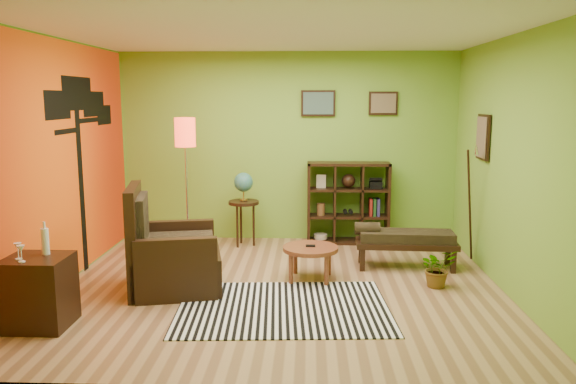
{
  "coord_description": "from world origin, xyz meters",
  "views": [
    {
      "loc": [
        0.33,
        -6.12,
        2.13
      ],
      "look_at": [
        0.08,
        0.29,
        1.05
      ],
      "focal_mm": 35.0,
      "sensor_mm": 36.0,
      "label": 1
    }
  ],
  "objects_px": {
    "coffee_table": "(310,251)",
    "globe_table": "(244,191)",
    "armchair": "(169,258)",
    "bench": "(404,239)",
    "side_cabinet": "(39,291)",
    "cube_shelf": "(349,203)",
    "potted_plant": "(437,272)",
    "floor_lamp": "(185,145)"
  },
  "relations": [
    {
      "from": "armchair",
      "to": "side_cabinet",
      "type": "bearing_deg",
      "value": -131.7
    },
    {
      "from": "armchair",
      "to": "side_cabinet",
      "type": "relative_size",
      "value": 1.2
    },
    {
      "from": "coffee_table",
      "to": "cube_shelf",
      "type": "xyz_separation_m",
      "value": [
        0.57,
        1.74,
        0.25
      ]
    },
    {
      "from": "side_cabinet",
      "to": "globe_table",
      "type": "bearing_deg",
      "value": 62.21
    },
    {
      "from": "side_cabinet",
      "to": "floor_lamp",
      "type": "bearing_deg",
      "value": 69.48
    },
    {
      "from": "coffee_table",
      "to": "side_cabinet",
      "type": "xyz_separation_m",
      "value": [
        -2.55,
        -1.48,
        -0.0
      ]
    },
    {
      "from": "armchair",
      "to": "potted_plant",
      "type": "distance_m",
      "value": 3.04
    },
    {
      "from": "globe_table",
      "to": "armchair",
      "type": "bearing_deg",
      "value": -107.81
    },
    {
      "from": "coffee_table",
      "to": "globe_table",
      "type": "xyz_separation_m",
      "value": [
        -0.96,
        1.52,
        0.47
      ]
    },
    {
      "from": "coffee_table",
      "to": "armchair",
      "type": "height_order",
      "value": "armchair"
    },
    {
      "from": "coffee_table",
      "to": "floor_lamp",
      "type": "distance_m",
      "value": 2.22
    },
    {
      "from": "armchair",
      "to": "cube_shelf",
      "type": "distance_m",
      "value": 3.04
    },
    {
      "from": "armchair",
      "to": "potted_plant",
      "type": "relative_size",
      "value": 2.64
    },
    {
      "from": "floor_lamp",
      "to": "cube_shelf",
      "type": "relative_size",
      "value": 1.56
    },
    {
      "from": "coffee_table",
      "to": "globe_table",
      "type": "distance_m",
      "value": 1.86
    },
    {
      "from": "cube_shelf",
      "to": "bench",
      "type": "xyz_separation_m",
      "value": [
        0.6,
        -1.23,
        -0.23
      ]
    },
    {
      "from": "bench",
      "to": "potted_plant",
      "type": "xyz_separation_m",
      "value": [
        0.27,
        -0.72,
        -0.2
      ]
    },
    {
      "from": "potted_plant",
      "to": "bench",
      "type": "bearing_deg",
      "value": 110.74
    },
    {
      "from": "armchair",
      "to": "globe_table",
      "type": "bearing_deg",
      "value": 72.19
    },
    {
      "from": "coffee_table",
      "to": "cube_shelf",
      "type": "relative_size",
      "value": 0.54
    },
    {
      "from": "potted_plant",
      "to": "floor_lamp",
      "type": "bearing_deg",
      "value": 160.17
    },
    {
      "from": "globe_table",
      "to": "potted_plant",
      "type": "xyz_separation_m",
      "value": [
        2.41,
        -1.73,
        -0.64
      ]
    },
    {
      "from": "cube_shelf",
      "to": "potted_plant",
      "type": "xyz_separation_m",
      "value": [
        0.88,
        -1.95,
        -0.43
      ]
    },
    {
      "from": "coffee_table",
      "to": "armchair",
      "type": "distance_m",
      "value": 1.63
    },
    {
      "from": "floor_lamp",
      "to": "bench",
      "type": "xyz_separation_m",
      "value": [
        2.82,
        -0.4,
        -1.15
      ]
    },
    {
      "from": "potted_plant",
      "to": "coffee_table",
      "type": "bearing_deg",
      "value": 171.95
    },
    {
      "from": "cube_shelf",
      "to": "bench",
      "type": "height_order",
      "value": "cube_shelf"
    },
    {
      "from": "side_cabinet",
      "to": "globe_table",
      "type": "relative_size",
      "value": 0.92
    },
    {
      "from": "armchair",
      "to": "bench",
      "type": "xyz_separation_m",
      "value": [
        2.75,
        0.91,
        0.01
      ]
    },
    {
      "from": "coffee_table",
      "to": "bench",
      "type": "xyz_separation_m",
      "value": [
        1.17,
        0.51,
        0.03
      ]
    },
    {
      "from": "side_cabinet",
      "to": "cube_shelf",
      "type": "height_order",
      "value": "cube_shelf"
    },
    {
      "from": "floor_lamp",
      "to": "bench",
      "type": "bearing_deg",
      "value": -8.01
    },
    {
      "from": "bench",
      "to": "coffee_table",
      "type": "bearing_deg",
      "value": -156.31
    },
    {
      "from": "coffee_table",
      "to": "cube_shelf",
      "type": "bearing_deg",
      "value": 71.98
    },
    {
      "from": "globe_table",
      "to": "potted_plant",
      "type": "distance_m",
      "value": 3.03
    },
    {
      "from": "bench",
      "to": "globe_table",
      "type": "bearing_deg",
      "value": 154.75
    },
    {
      "from": "side_cabinet",
      "to": "bench",
      "type": "height_order",
      "value": "side_cabinet"
    },
    {
      "from": "bench",
      "to": "potted_plant",
      "type": "bearing_deg",
      "value": -69.26
    },
    {
      "from": "floor_lamp",
      "to": "globe_table",
      "type": "xyz_separation_m",
      "value": [
        0.69,
        0.61,
        -0.71
      ]
    },
    {
      "from": "coffee_table",
      "to": "armchair",
      "type": "xyz_separation_m",
      "value": [
        -1.58,
        -0.39,
        0.01
      ]
    },
    {
      "from": "side_cabinet",
      "to": "cube_shelf",
      "type": "xyz_separation_m",
      "value": [
        3.11,
        3.22,
        0.26
      ]
    },
    {
      "from": "armchair",
      "to": "bench",
      "type": "height_order",
      "value": "armchair"
    }
  ]
}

